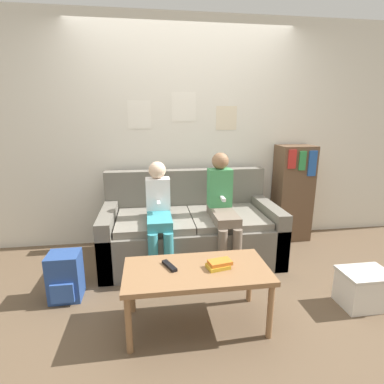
# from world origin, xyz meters

# --- Properties ---
(ground_plane) EXTENTS (10.00, 10.00, 0.00)m
(ground_plane) POSITION_xyz_m (0.00, 0.00, 0.00)
(ground_plane) COLOR brown
(wall_back) EXTENTS (8.00, 0.06, 2.60)m
(wall_back) POSITION_xyz_m (-0.00, 1.13, 1.30)
(wall_back) COLOR silver
(wall_back) RESTS_ON ground_plane
(couch) EXTENTS (1.84, 0.92, 0.91)m
(couch) POSITION_xyz_m (0.00, 0.58, 0.30)
(couch) COLOR #6B665B
(couch) RESTS_ON ground_plane
(coffee_table) EXTENTS (1.04, 0.51, 0.45)m
(coffee_table) POSITION_xyz_m (-0.11, -0.53, 0.40)
(coffee_table) COLOR #8E6642
(coffee_table) RESTS_ON ground_plane
(person_left) EXTENTS (0.24, 0.61, 1.08)m
(person_left) POSITION_xyz_m (-0.34, 0.36, 0.61)
(person_left) COLOR teal
(person_left) RESTS_ON ground_plane
(person_right) EXTENTS (0.24, 0.61, 1.16)m
(person_right) POSITION_xyz_m (0.30, 0.37, 0.65)
(person_right) COLOR #756656
(person_right) RESTS_ON ground_plane
(tv_remote) EXTENTS (0.10, 0.17, 0.02)m
(tv_remote) POSITION_xyz_m (-0.30, -0.48, 0.47)
(tv_remote) COLOR black
(tv_remote) RESTS_ON coffee_table
(book_stack) EXTENTS (0.19, 0.14, 0.05)m
(book_stack) POSITION_xyz_m (0.06, -0.54, 0.48)
(book_stack) COLOR gold
(book_stack) RESTS_ON coffee_table
(bookshelf) EXTENTS (0.42, 0.34, 1.17)m
(bookshelf) POSITION_xyz_m (1.33, 0.92, 0.59)
(bookshelf) COLOR brown
(bookshelf) RESTS_ON ground_plane
(storage_box) EXTENTS (0.39, 0.29, 0.30)m
(storage_box) POSITION_xyz_m (1.28, -0.50, 0.15)
(storage_box) COLOR silver
(storage_box) RESTS_ON ground_plane
(backpack) EXTENTS (0.26, 0.26, 0.41)m
(backpack) POSITION_xyz_m (-1.15, -0.05, 0.20)
(backpack) COLOR #284789
(backpack) RESTS_ON ground_plane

